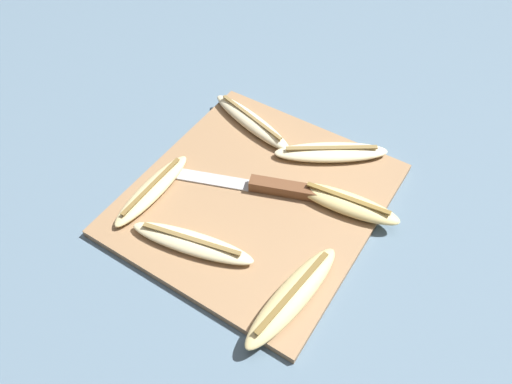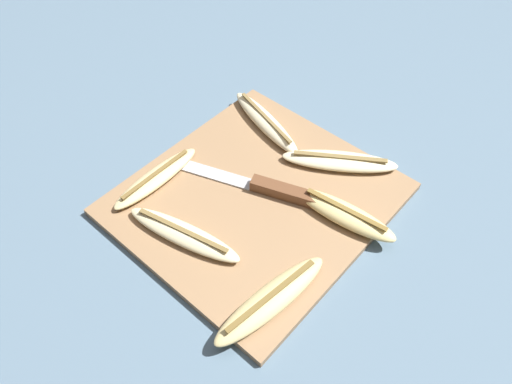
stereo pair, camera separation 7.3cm
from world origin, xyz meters
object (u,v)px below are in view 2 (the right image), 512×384
banana_cream_curved (183,234)px  banana_spotted_left (271,300)px  knife (272,189)px  banana_mellow_near (156,178)px  banana_pale_long (340,161)px  banana_bright_far (266,122)px  banana_golden_short (345,214)px

banana_cream_curved → banana_spotted_left: bearing=-88.8°
knife → banana_mellow_near: bearing=104.5°
banana_pale_long → banana_spotted_left: banana_spotted_left is taller
knife → banana_bright_far: banana_bright_far is taller
banana_pale_long → banana_spotted_left: (-0.25, -0.08, 0.00)m
banana_mellow_near → banana_cream_curved: (-0.04, -0.11, 0.00)m
banana_golden_short → banana_bright_far: banana_golden_short is taller
banana_cream_curved → banana_mellow_near: bearing=67.5°
knife → banana_spotted_left: banana_spotted_left is taller
banana_pale_long → banana_cream_curved: bearing=162.7°
banana_bright_far → banana_cream_curved: (-0.25, -0.06, -0.00)m
banana_golden_short → banana_bright_far: 0.22m
banana_bright_far → banana_golden_short: bearing=-109.1°
banana_spotted_left → banana_golden_short: bearing=2.6°
banana_bright_far → banana_cream_curved: 0.26m
banana_pale_long → banana_bright_far: (-0.01, 0.14, 0.00)m
banana_spotted_left → banana_mellow_near: 0.27m
banana_spotted_left → banana_cream_curved: size_ratio=1.01×
knife → banana_golden_short: (0.03, -0.11, 0.00)m
knife → banana_pale_long: 0.12m
banana_golden_short → banana_cream_curved: bearing=139.7°
banana_golden_short → knife: bearing=105.1°
banana_pale_long → banana_mellow_near: (-0.21, 0.19, -0.00)m
knife → banana_golden_short: banana_golden_short is taller
banana_cream_curved → banana_pale_long: bearing=-17.3°
knife → banana_golden_short: 0.11m
knife → banana_spotted_left: (-0.14, -0.12, 0.00)m
banana_golden_short → banana_bright_far: (0.07, 0.21, -0.00)m
banana_bright_far → banana_cream_curved: banana_bright_far is taller
banana_pale_long → banana_golden_short: bearing=-140.5°
banana_spotted_left → banana_mellow_near: (0.04, 0.26, -0.00)m
banana_bright_far → banana_pale_long: bearing=-86.4°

